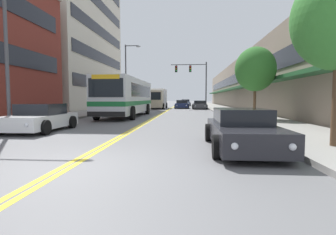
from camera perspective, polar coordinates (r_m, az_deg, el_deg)
The scene contains 19 objects.
ground_plane at distance 42.71m, azimuth 0.86°, elevation 2.12°, with size 240.00×240.00×0.00m, color slate.
sidewalk_left at distance 43.81m, azimuth -8.85°, elevation 2.22°, with size 3.80×106.00×0.15m.
sidewalk_right at distance 42.88m, azimuth 10.78°, elevation 2.15°, with size 3.80×106.00×0.15m.
centre_line at distance 42.71m, azimuth 0.86°, elevation 2.12°, with size 0.34×106.00×0.01m.
office_tower_left at distance 42.34m, azimuth -22.51°, elevation 19.05°, with size 12.08×20.90×25.25m.
storefront_row_right at distance 44.00m, azimuth 18.84°, elevation 6.60°, with size 9.10×68.00×7.13m.
city_bus at distance 22.73m, azimuth -8.92°, elevation 4.68°, with size 2.88×11.36×3.10m.
car_white_parked_left_near at distance 13.69m, azimuth -26.07°, elevation -0.19°, with size 2.19×4.22×1.28m.
car_black_parked_left_mid at distance 36.42m, azimuth -6.65°, elevation 2.73°, with size 2.06×4.73×1.36m.
car_charcoal_parked_right_foreground at distance 8.28m, azimuth 15.75°, elevation -2.66°, with size 2.01×4.68×1.22m.
car_dark_grey_parked_right_mid at distance 38.43m, azimuth 6.87°, elevation 2.73°, with size 2.11×4.90×1.22m.
car_navy_moving_lead at distance 40.70m, azimuth 3.07°, elevation 2.84°, with size 2.21×4.87×1.28m.
car_slate_blue_moving_second at distance 54.36m, azimuth 3.85°, elevation 3.21°, with size 2.11×4.22×1.33m.
box_truck at distance 39.92m, azimuth -2.48°, elevation 4.19°, with size 2.80×7.70×2.95m.
traffic_signal_mast at distance 38.17m, azimuth 5.76°, elevation 8.98°, with size 5.15×0.38×6.72m.
street_lamp_left_near at distance 13.90m, azimuth -30.67°, elevation 18.00°, with size 2.68×0.28×8.36m.
street_lamp_left_far at distance 34.21m, azimuth -8.75°, elevation 9.76°, with size 2.03×0.28×8.33m.
street_tree_right_mid at distance 18.98m, azimuth 18.47°, elevation 9.93°, with size 2.72×2.72×4.86m.
fire_hydrant at distance 14.26m, azimuth 17.61°, elevation 0.20°, with size 0.33×0.25×0.89m.
Camera 1 is at (2.71, -5.60, 1.53)m, focal length 28.00 mm.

